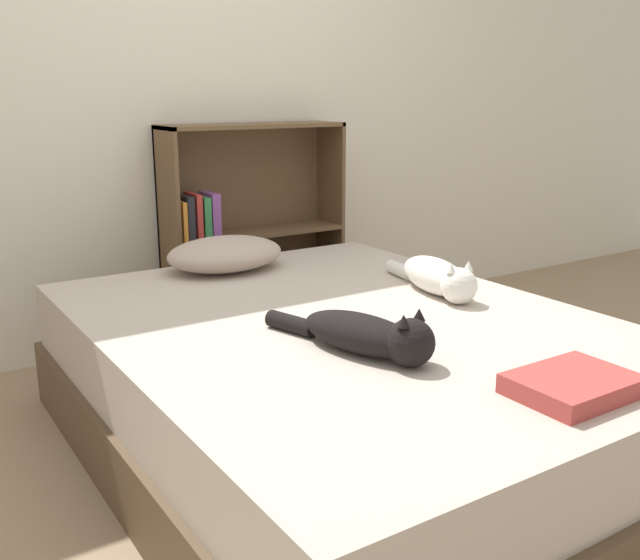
# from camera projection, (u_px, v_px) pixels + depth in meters

# --- Properties ---
(ground_plane) EXTENTS (8.00, 8.00, 0.00)m
(ground_plane) POSITION_uv_depth(u_px,v_px,m) (345.00, 454.00, 2.46)
(ground_plane) COLOR #997F60
(wall_back) EXTENTS (8.00, 0.06, 2.50)m
(wall_back) POSITION_uv_depth(u_px,v_px,m) (167.00, 83.00, 3.34)
(wall_back) COLOR silver
(wall_back) RESTS_ON ground_plane
(bed) EXTENTS (1.57, 2.07, 0.49)m
(bed) POSITION_uv_depth(u_px,v_px,m) (345.00, 389.00, 2.40)
(bed) COLOR brown
(bed) RESTS_ON ground_plane
(pillow) EXTENTS (0.49, 0.36, 0.14)m
(pillow) POSITION_uv_depth(u_px,v_px,m) (225.00, 254.00, 2.97)
(pillow) COLOR #B29E8E
(pillow) RESTS_ON bed
(cat_light) EXTENTS (0.21, 0.56, 0.15)m
(cat_light) POSITION_uv_depth(u_px,v_px,m) (438.00, 277.00, 2.62)
(cat_light) COLOR white
(cat_light) RESTS_ON bed
(cat_dark) EXTENTS (0.26, 0.58, 0.16)m
(cat_dark) POSITION_uv_depth(u_px,v_px,m) (369.00, 335.00, 2.01)
(cat_dark) COLOR black
(cat_dark) RESTS_ON bed
(bookshelf) EXTENTS (0.92, 0.26, 1.06)m
(bookshelf) POSITION_uv_depth(u_px,v_px,m) (245.00, 229.00, 3.59)
(bookshelf) COLOR brown
(bookshelf) RESTS_ON ground_plane
(blanket_fold) EXTENTS (0.30, 0.23, 0.05)m
(blanket_fold) POSITION_uv_depth(u_px,v_px,m) (573.00, 385.00, 1.75)
(blanket_fold) COLOR #B2423D
(blanket_fold) RESTS_ON bed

